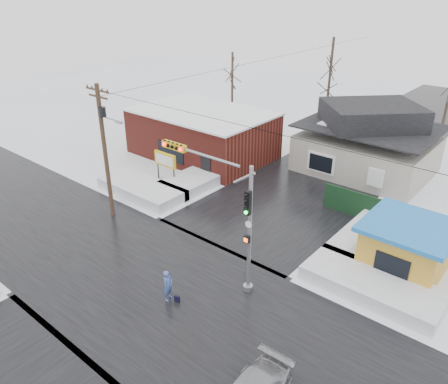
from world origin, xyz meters
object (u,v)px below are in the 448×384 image
Objects in this scene: utility_pole at (105,145)px; marquee_sign at (165,161)px; kiosk at (406,247)px; pedestrian at (168,286)px; traffic_signal at (224,204)px.

utility_pole is 3.53× the size of marquee_sign.
utility_pole reaches higher than marquee_sign.
utility_pole is at bearing -79.87° from marquee_sign.
marquee_sign is 0.55× the size of kiosk.
kiosk is (17.43, 6.49, -3.65)m from utility_pole.
pedestrian is at bearing -42.97° from marquee_sign.
pedestrian is (10.36, -9.66, -1.08)m from marquee_sign.
utility_pole is 5.34× the size of pedestrian.
marquee_sign is (-11.43, 6.53, -2.62)m from traffic_signal.
utility_pole reaches higher than pedestrian.
kiosk is (7.07, 7.03, -3.08)m from traffic_signal.
traffic_signal reaches higher than marquee_sign.
utility_pole is 6.87m from marquee_sign.
kiosk is at bearing 20.44° from utility_pole.
marquee_sign reaches higher than pedestrian.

